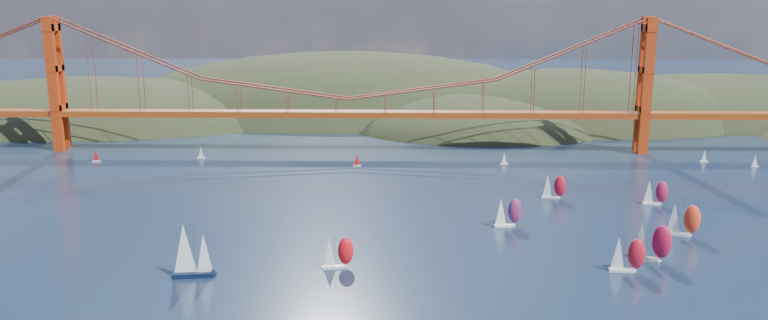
{
  "coord_description": "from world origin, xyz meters",
  "views": [
    {
      "loc": [
        21.45,
        -123.13,
        65.6
      ],
      "look_at": [
        16.64,
        90.0,
        16.83
      ],
      "focal_mm": 35.0,
      "sensor_mm": 36.0,
      "label": 1
    }
  ],
  "objects_px": {
    "racer_3": "(655,192)",
    "racer_4": "(683,219)",
    "racer_rwb": "(508,212)",
    "sloop_navy": "(190,251)",
    "racer_2": "(651,241)",
    "racer_1": "(627,254)",
    "racer_0": "(337,252)",
    "racer_5": "(553,186)"
  },
  "relations": [
    {
      "from": "sloop_navy",
      "to": "racer_1",
      "type": "height_order",
      "value": "sloop_navy"
    },
    {
      "from": "racer_0",
      "to": "racer_rwb",
      "type": "relative_size",
      "value": 0.94
    },
    {
      "from": "racer_3",
      "to": "racer_4",
      "type": "distance_m",
      "value": 30.15
    },
    {
      "from": "sloop_navy",
      "to": "racer_1",
      "type": "relative_size",
      "value": 1.53
    },
    {
      "from": "racer_rwb",
      "to": "racer_4",
      "type": "bearing_deg",
      "value": -19.27
    },
    {
      "from": "racer_2",
      "to": "sloop_navy",
      "type": "bearing_deg",
      "value": -146.33
    },
    {
      "from": "racer_1",
      "to": "racer_4",
      "type": "height_order",
      "value": "racer_4"
    },
    {
      "from": "sloop_navy",
      "to": "racer_2",
      "type": "bearing_deg",
      "value": -1.26
    },
    {
      "from": "racer_4",
      "to": "racer_rwb",
      "type": "distance_m",
      "value": 46.93
    },
    {
      "from": "racer_2",
      "to": "racer_rwb",
      "type": "distance_m",
      "value": 41.14
    },
    {
      "from": "racer_3",
      "to": "racer_5",
      "type": "distance_m",
      "value": 30.82
    },
    {
      "from": "racer_1",
      "to": "sloop_navy",
      "type": "bearing_deg",
      "value": -170.97
    },
    {
      "from": "sloop_navy",
      "to": "racer_rwb",
      "type": "distance_m",
      "value": 88.43
    },
    {
      "from": "racer_1",
      "to": "racer_5",
      "type": "distance_m",
      "value": 63.76
    },
    {
      "from": "racer_4",
      "to": "racer_rwb",
      "type": "relative_size",
      "value": 1.1
    },
    {
      "from": "racer_2",
      "to": "racer_3",
      "type": "distance_m",
      "value": 52.43
    },
    {
      "from": "racer_0",
      "to": "sloop_navy",
      "type": "bearing_deg",
      "value": -179.32
    },
    {
      "from": "racer_1",
      "to": "racer_5",
      "type": "relative_size",
      "value": 1.08
    },
    {
      "from": "racer_2",
      "to": "racer_3",
      "type": "height_order",
      "value": "racer_2"
    },
    {
      "from": "racer_3",
      "to": "racer_0",
      "type": "bearing_deg",
      "value": -143.92
    },
    {
      "from": "racer_4",
      "to": "racer_3",
      "type": "bearing_deg",
      "value": 104.24
    },
    {
      "from": "racer_2",
      "to": "racer_4",
      "type": "bearing_deg",
      "value": 79.38
    },
    {
      "from": "racer_1",
      "to": "racer_5",
      "type": "height_order",
      "value": "racer_1"
    },
    {
      "from": "sloop_navy",
      "to": "racer_1",
      "type": "xyz_separation_m",
      "value": [
        102.43,
        5.56,
        -1.9
      ]
    },
    {
      "from": "racer_1",
      "to": "racer_2",
      "type": "relative_size",
      "value": 0.87
    },
    {
      "from": "racer_3",
      "to": "racer_rwb",
      "type": "xyz_separation_m",
      "value": [
        -48.89,
        -23.08,
        0.27
      ]
    },
    {
      "from": "sloop_navy",
      "to": "racer_2",
      "type": "height_order",
      "value": "sloop_navy"
    },
    {
      "from": "racer_0",
      "to": "racer_4",
      "type": "distance_m",
      "value": 95.51
    },
    {
      "from": "racer_2",
      "to": "racer_3",
      "type": "relative_size",
      "value": 1.25
    },
    {
      "from": "sloop_navy",
      "to": "racer_2",
      "type": "distance_m",
      "value": 111.34
    },
    {
      "from": "racer_0",
      "to": "racer_5",
      "type": "bearing_deg",
      "value": 34.49
    },
    {
      "from": "racer_3",
      "to": "racer_5",
      "type": "height_order",
      "value": "racer_5"
    },
    {
      "from": "racer_1",
      "to": "racer_rwb",
      "type": "height_order",
      "value": "racer_1"
    },
    {
      "from": "racer_0",
      "to": "racer_rwb",
      "type": "distance_m",
      "value": 56.35
    },
    {
      "from": "racer_5",
      "to": "racer_0",
      "type": "bearing_deg",
      "value": -127.71
    },
    {
      "from": "racer_0",
      "to": "racer_1",
      "type": "distance_m",
      "value": 68.81
    },
    {
      "from": "sloop_navy",
      "to": "racer_2",
      "type": "relative_size",
      "value": 1.33
    },
    {
      "from": "racer_0",
      "to": "racer_1",
      "type": "relative_size",
      "value": 0.93
    },
    {
      "from": "sloop_navy",
      "to": "racer_5",
      "type": "bearing_deg",
      "value": 27.14
    },
    {
      "from": "racer_2",
      "to": "racer_rwb",
      "type": "relative_size",
      "value": 1.17
    },
    {
      "from": "racer_4",
      "to": "sloop_navy",
      "type": "bearing_deg",
      "value": -146.39
    },
    {
      "from": "sloop_navy",
      "to": "racer_4",
      "type": "relative_size",
      "value": 1.42
    }
  ]
}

